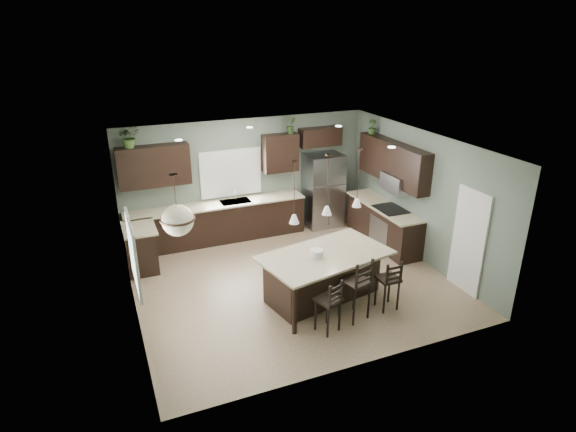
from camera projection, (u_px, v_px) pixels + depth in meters
The scene contains 33 objects.
ground at pixel (291, 281), 9.70m from camera, with size 6.00×6.00×0.00m, color #9E8466.
pantry_door at pixel (469, 241), 9.04m from camera, with size 0.04×0.82×2.04m, color white.
window_back at pixel (231, 173), 11.32m from camera, with size 1.35×0.02×1.00m, color white.
window_left at pixel (132, 254), 7.38m from camera, with size 0.02×1.10×1.00m, color white.
left_return_cabs at pixel (140, 249), 10.04m from camera, with size 0.60×0.90×0.90m, color black.
left_return_countertop at pixel (139, 228), 9.87m from camera, with size 0.66×0.96×0.04m, color beige.
back_lower_cabs at pixel (218, 223), 11.33m from camera, with size 4.20×0.60×0.90m, color black.
back_countertop at pixel (217, 205), 11.14m from camera, with size 4.20×0.66×0.04m, color beige.
sink_inset at pixel (235, 201), 11.29m from camera, with size 0.70×0.45×0.01m, color gray.
faucet at pixel (236, 196), 11.21m from camera, with size 0.02×0.02×0.28m, color silver.
back_upper_left at pixel (154, 166), 10.42m from camera, with size 1.55×0.34×0.90m, color black.
back_upper_right at pixel (280, 153), 11.46m from camera, with size 0.85×0.34×0.90m, color black.
fridge_header at pixel (320, 137), 11.72m from camera, with size 1.05×0.34×0.45m, color black.
right_lower_cabs at pixel (383, 225), 11.24m from camera, with size 0.60×2.35×0.90m, color black.
right_countertop at pixel (384, 206), 11.05m from camera, with size 0.66×2.35×0.04m, color beige.
cooktop at pixel (391, 209), 10.81m from camera, with size 0.58×0.75×0.02m, color black.
wall_oven_front at pixel (378, 231), 10.89m from camera, with size 0.01×0.72×0.60m, color gray.
right_upper_cabs at pixel (393, 162), 10.72m from camera, with size 0.34×2.35×0.90m, color black.
microwave at pixel (397, 183), 10.62m from camera, with size 0.40×0.75×0.40m, color gray.
refrigerator at pixel (323, 190), 12.07m from camera, with size 0.90×0.74×1.85m, color gray.
kitchen_island at pixel (325, 276), 8.94m from camera, with size 2.34×1.33×0.92m, color black.
serving_dish at pixel (317, 253), 8.63m from camera, with size 0.24×0.24×0.14m, color silver.
bar_stool_left at pixel (328, 305), 7.97m from camera, with size 0.36×0.36×0.98m, color black.
bar_stool_center at pixel (355, 288), 8.30m from camera, with size 0.44×0.44×1.18m, color black.
bar_stool_right at pixel (388, 284), 8.61m from camera, with size 0.37×0.37×0.99m, color black.
pendant_left at pixel (294, 193), 7.90m from camera, with size 0.17×0.17×1.10m, color silver, non-canonical shape.
pendant_center at pixel (328, 185), 8.26m from camera, with size 0.17×0.17×1.10m, color white, non-canonical shape.
pendant_right at pixel (358, 178), 8.63m from camera, with size 0.17×0.17×1.10m, color white, non-canonical shape.
chandelier at pixel (176, 205), 7.22m from camera, with size 0.53×0.53×1.00m, color beige, non-canonical shape.
plant_back_left at pixel (129, 137), 9.98m from camera, with size 0.43×0.37×0.48m, color #395626.
plant_back_right at pixel (291, 125), 11.29m from camera, with size 0.22×0.18×0.40m, color #2F4E22.
plant_right_wall at pixel (372, 127), 11.25m from camera, with size 0.19×0.19×0.34m, color #2C4D21.
room_shell at pixel (291, 202), 9.06m from camera, with size 6.00×6.00×6.00m.
Camera 1 is at (-3.30, -7.83, 4.86)m, focal length 30.00 mm.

